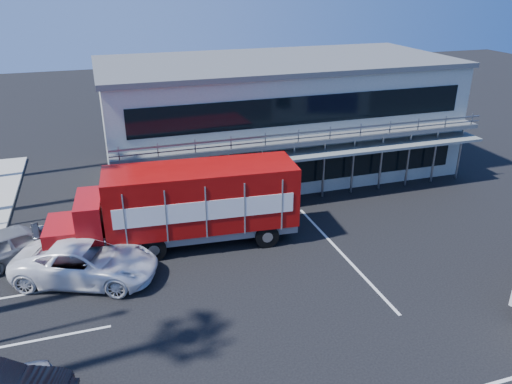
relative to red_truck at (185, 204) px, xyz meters
name	(u,v)px	position (x,y,z in m)	size (l,w,h in m)	color
ground	(331,296)	(4.80, -6.19, -2.16)	(120.00, 120.00, 0.00)	black
building	(276,115)	(7.80, 8.75, 1.49)	(22.40, 12.00, 7.30)	#9BA194
red_truck	(185,204)	(0.00, 0.00, 0.00)	(11.85, 3.63, 3.93)	maroon
parked_car_c	(86,262)	(-4.70, -1.79, -1.32)	(2.79, 6.06, 1.68)	white
parked_car_d	(86,232)	(-4.70, 1.41, -1.48)	(1.91, 4.70, 1.36)	#2B303A
parked_car_e	(17,243)	(-7.70, 1.01, -1.34)	(1.94, 4.81, 1.64)	gray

